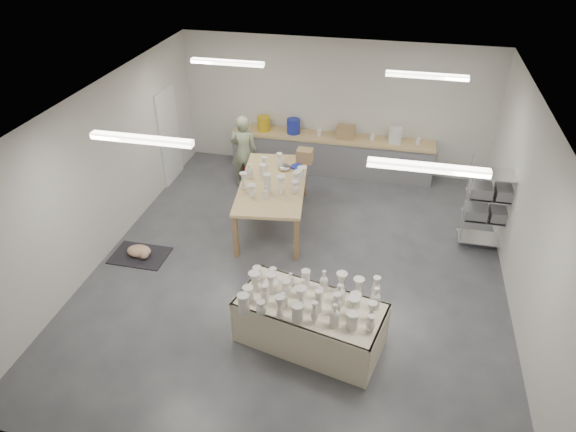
% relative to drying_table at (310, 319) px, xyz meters
% --- Properties ---
extents(room, '(8.00, 8.02, 3.00)m').
position_rel_drying_table_xyz_m(room, '(-0.61, 1.77, 1.63)').
color(room, '#424449').
rests_on(room, ground).
extents(back_counter, '(4.60, 0.60, 1.24)m').
position_rel_drying_table_xyz_m(back_counter, '(-0.51, 5.37, 0.06)').
color(back_counter, tan).
rests_on(back_counter, ground).
extents(wire_shelf, '(0.88, 0.48, 1.80)m').
position_rel_drying_table_xyz_m(wire_shelf, '(2.70, 3.09, 0.49)').
color(wire_shelf, silver).
rests_on(wire_shelf, ground).
extents(drying_table, '(2.25, 1.44, 1.10)m').
position_rel_drying_table_xyz_m(drying_table, '(0.00, 0.00, 0.00)').
color(drying_table, olive).
rests_on(drying_table, ground).
extents(work_table, '(1.54, 2.59, 1.28)m').
position_rel_drying_table_xyz_m(work_table, '(-1.24, 3.05, 0.49)').
color(work_table, tan).
rests_on(work_table, ground).
extents(rug, '(1.00, 0.70, 0.02)m').
position_rel_drying_table_xyz_m(rug, '(-3.40, 1.36, -0.42)').
color(rug, black).
rests_on(rug, ground).
extents(cat, '(0.53, 0.45, 0.19)m').
position_rel_drying_table_xyz_m(cat, '(-3.38, 1.35, -0.31)').
color(cat, white).
rests_on(cat, rug).
extents(potter, '(0.64, 0.46, 1.67)m').
position_rel_drying_table_xyz_m(potter, '(-2.27, 4.29, 0.41)').
color(potter, gray).
rests_on(potter, ground).
extents(red_stool, '(0.37, 0.37, 0.29)m').
position_rel_drying_table_xyz_m(red_stool, '(-2.27, 4.56, -0.17)').
color(red_stool, '#AD181B').
rests_on(red_stool, ground).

